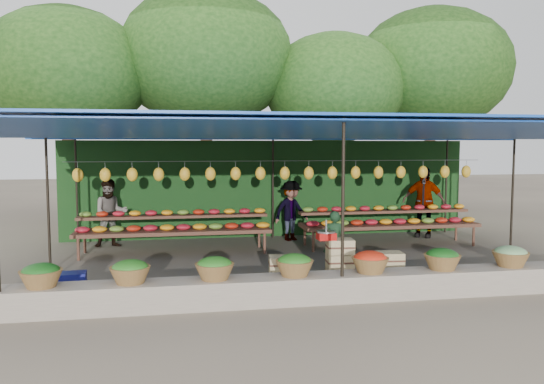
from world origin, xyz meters
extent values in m
plane|color=brown|center=(0.00, 0.00, 0.00)|extent=(60.00, 60.00, 0.00)
cube|color=gray|center=(0.00, -2.75, 0.20)|extent=(10.60, 0.55, 0.40)
cylinder|color=black|center=(0.00, -2.90, 1.40)|extent=(0.05, 0.05, 2.80)
cylinder|color=black|center=(-4.80, 0.00, 1.40)|extent=(0.05, 0.05, 2.80)
cylinder|color=black|center=(4.80, 0.00, 1.40)|extent=(0.05, 0.05, 2.80)
cylinder|color=black|center=(-4.80, 2.90, 1.40)|extent=(0.05, 0.05, 2.80)
cylinder|color=black|center=(0.00, 2.90, 1.40)|extent=(0.05, 0.05, 2.80)
cylinder|color=black|center=(4.80, 2.90, 1.40)|extent=(0.05, 0.05, 2.80)
cube|color=#174AB2|center=(0.00, 0.00, 2.80)|extent=(10.80, 6.60, 0.04)
cube|color=#174AB2|center=(0.00, -2.00, 2.62)|extent=(10.80, 2.19, 0.26)
cube|color=#174AB2|center=(0.00, 2.00, 2.62)|extent=(10.80, 2.19, 0.26)
cylinder|color=#9FA0A4|center=(0.00, 1.40, 2.02)|extent=(9.60, 0.01, 0.01)
ellipsoid|color=gold|center=(-4.50, 1.40, 1.74)|extent=(0.23, 0.17, 0.30)
ellipsoid|color=gold|center=(-3.94, 1.40, 1.74)|extent=(0.23, 0.17, 0.30)
ellipsoid|color=gold|center=(-3.38, 1.40, 1.74)|extent=(0.23, 0.17, 0.30)
ellipsoid|color=gold|center=(-2.81, 1.40, 1.74)|extent=(0.23, 0.17, 0.30)
ellipsoid|color=gold|center=(-2.25, 1.40, 1.74)|extent=(0.23, 0.17, 0.30)
ellipsoid|color=gold|center=(-1.69, 1.40, 1.74)|extent=(0.23, 0.17, 0.30)
ellipsoid|color=gold|center=(-1.12, 1.40, 1.74)|extent=(0.23, 0.17, 0.30)
ellipsoid|color=gold|center=(-0.56, 1.40, 1.74)|extent=(0.23, 0.17, 0.30)
ellipsoid|color=gold|center=(0.00, 1.40, 1.74)|extent=(0.23, 0.17, 0.30)
ellipsoid|color=gold|center=(0.56, 1.40, 1.74)|extent=(0.23, 0.17, 0.30)
ellipsoid|color=gold|center=(1.12, 1.40, 1.74)|extent=(0.23, 0.17, 0.30)
ellipsoid|color=gold|center=(1.69, 1.40, 1.74)|extent=(0.23, 0.17, 0.30)
ellipsoid|color=gold|center=(2.25, 1.40, 1.74)|extent=(0.23, 0.17, 0.30)
ellipsoid|color=gold|center=(2.81, 1.40, 1.74)|extent=(0.23, 0.17, 0.30)
ellipsoid|color=gold|center=(3.38, 1.40, 1.74)|extent=(0.23, 0.17, 0.30)
ellipsoid|color=gold|center=(3.94, 1.40, 1.74)|extent=(0.23, 0.17, 0.30)
ellipsoid|color=gold|center=(4.50, 1.40, 1.74)|extent=(0.23, 0.17, 0.30)
ellipsoid|color=#185516|center=(-4.30, -2.75, 0.62)|extent=(0.52, 0.52, 0.23)
ellipsoid|color=#296D1D|center=(-3.10, -2.75, 0.62)|extent=(0.52, 0.52, 0.23)
ellipsoid|color=#296D1D|center=(-1.90, -2.75, 0.62)|extent=(0.52, 0.52, 0.23)
ellipsoid|color=#296D1D|center=(-0.70, -2.75, 0.62)|extent=(0.52, 0.52, 0.23)
ellipsoid|color=red|center=(0.50, -2.75, 0.62)|extent=(0.52, 0.52, 0.23)
ellipsoid|color=#185516|center=(1.70, -2.75, 0.62)|extent=(0.52, 0.52, 0.23)
ellipsoid|color=#73A567|center=(2.90, -2.75, 0.62)|extent=(0.52, 0.52, 0.23)
cube|color=#1E4418|center=(0.00, 3.15, 1.25)|extent=(10.60, 0.06, 2.50)
cylinder|color=#362313|center=(-5.50, 5.80, 1.98)|extent=(0.36, 0.36, 3.97)
ellipsoid|color=#12340E|center=(-5.50, 5.80, 4.46)|extent=(4.77, 4.77, 3.69)
cylinder|color=#362313|center=(-1.50, 6.20, 2.24)|extent=(0.36, 0.36, 4.48)
ellipsoid|color=#12340E|center=(-1.50, 6.20, 5.04)|extent=(5.39, 5.39, 4.17)
cylinder|color=#362313|center=(2.50, 5.90, 1.86)|extent=(0.36, 0.36, 3.71)
ellipsoid|color=#12340E|center=(2.50, 5.90, 4.18)|extent=(4.47, 4.47, 3.45)
cylinder|color=#362313|center=(6.00, 6.30, 2.18)|extent=(0.36, 0.36, 4.35)
ellipsoid|color=#12340E|center=(6.00, 6.30, 4.90)|extent=(5.24, 5.24, 4.05)
cube|color=#47281C|center=(-2.50, 1.30, 0.50)|extent=(4.20, 0.95, 0.08)
cube|color=#47281C|center=(-2.50, 1.60, 0.78)|extent=(4.20, 0.35, 0.06)
cylinder|color=#47281C|center=(-4.45, 0.90, 0.25)|extent=(0.06, 0.06, 0.50)
cylinder|color=#47281C|center=(-0.55, 0.90, 0.25)|extent=(0.06, 0.06, 0.50)
cylinder|color=#47281C|center=(-4.45, 1.70, 0.25)|extent=(0.06, 0.06, 0.50)
cylinder|color=#47281C|center=(-0.55, 1.70, 0.25)|extent=(0.06, 0.06, 0.50)
ellipsoid|color=red|center=(-4.40, 1.15, 0.60)|extent=(0.31, 0.26, 0.13)
ellipsoid|color=olive|center=(-4.40, 1.60, 0.87)|extent=(0.26, 0.22, 0.12)
ellipsoid|color=#FE9D16|center=(-4.05, 1.15, 0.60)|extent=(0.31, 0.26, 0.13)
ellipsoid|color=red|center=(-4.05, 1.60, 0.87)|extent=(0.26, 0.22, 0.12)
ellipsoid|color=olive|center=(-3.70, 1.15, 0.60)|extent=(0.31, 0.26, 0.13)
ellipsoid|color=red|center=(-3.70, 1.60, 0.87)|extent=(0.26, 0.22, 0.12)
ellipsoid|color=red|center=(-3.35, 1.15, 0.60)|extent=(0.31, 0.26, 0.13)
ellipsoid|color=#FE9D16|center=(-3.35, 1.60, 0.87)|extent=(0.26, 0.22, 0.12)
ellipsoid|color=red|center=(-3.00, 1.15, 0.60)|extent=(0.31, 0.26, 0.13)
ellipsoid|color=red|center=(-3.00, 1.60, 0.87)|extent=(0.26, 0.22, 0.12)
ellipsoid|color=#FE9D16|center=(-2.65, 1.15, 0.60)|extent=(0.31, 0.26, 0.13)
ellipsoid|color=#FE9D16|center=(-2.65, 1.60, 0.87)|extent=(0.26, 0.22, 0.12)
ellipsoid|color=red|center=(-2.30, 1.15, 0.60)|extent=(0.31, 0.26, 0.13)
ellipsoid|color=olive|center=(-2.30, 1.60, 0.87)|extent=(0.26, 0.22, 0.12)
ellipsoid|color=#FE9D16|center=(-1.95, 1.15, 0.60)|extent=(0.31, 0.26, 0.13)
ellipsoid|color=red|center=(-1.95, 1.60, 0.87)|extent=(0.26, 0.22, 0.12)
ellipsoid|color=olive|center=(-1.60, 1.15, 0.60)|extent=(0.31, 0.26, 0.13)
ellipsoid|color=red|center=(-1.60, 1.60, 0.87)|extent=(0.26, 0.22, 0.12)
ellipsoid|color=red|center=(-1.25, 1.15, 0.60)|extent=(0.31, 0.26, 0.13)
ellipsoid|color=#FE9D16|center=(-1.25, 1.60, 0.87)|extent=(0.26, 0.22, 0.12)
ellipsoid|color=red|center=(-0.90, 1.15, 0.60)|extent=(0.31, 0.26, 0.13)
ellipsoid|color=red|center=(-0.90, 1.60, 0.87)|extent=(0.26, 0.22, 0.12)
ellipsoid|color=#FE9D16|center=(-0.55, 1.15, 0.60)|extent=(0.31, 0.26, 0.13)
ellipsoid|color=#FE9D16|center=(-0.55, 1.60, 0.87)|extent=(0.26, 0.22, 0.12)
cube|color=#47281C|center=(2.50, 1.30, 0.50)|extent=(4.20, 0.95, 0.08)
cube|color=#47281C|center=(2.50, 1.60, 0.78)|extent=(4.20, 0.35, 0.06)
cylinder|color=#47281C|center=(0.55, 0.90, 0.25)|extent=(0.06, 0.06, 0.50)
cylinder|color=#47281C|center=(4.45, 0.90, 0.25)|extent=(0.06, 0.06, 0.50)
cylinder|color=#47281C|center=(0.55, 1.70, 0.25)|extent=(0.06, 0.06, 0.50)
cylinder|color=#47281C|center=(4.45, 1.70, 0.25)|extent=(0.06, 0.06, 0.50)
ellipsoid|color=red|center=(0.60, 1.15, 0.60)|extent=(0.31, 0.26, 0.13)
ellipsoid|color=olive|center=(0.60, 1.60, 0.87)|extent=(0.26, 0.22, 0.12)
ellipsoid|color=#FE9D16|center=(0.95, 1.15, 0.60)|extent=(0.31, 0.26, 0.13)
ellipsoid|color=red|center=(0.95, 1.60, 0.87)|extent=(0.26, 0.22, 0.12)
ellipsoid|color=olive|center=(1.30, 1.15, 0.60)|extent=(0.31, 0.26, 0.13)
ellipsoid|color=red|center=(1.30, 1.60, 0.87)|extent=(0.26, 0.22, 0.12)
ellipsoid|color=red|center=(1.65, 1.15, 0.60)|extent=(0.31, 0.26, 0.13)
ellipsoid|color=#FE9D16|center=(1.65, 1.60, 0.87)|extent=(0.26, 0.22, 0.12)
ellipsoid|color=red|center=(2.00, 1.15, 0.60)|extent=(0.31, 0.26, 0.13)
ellipsoid|color=red|center=(2.00, 1.60, 0.87)|extent=(0.26, 0.22, 0.12)
ellipsoid|color=#FE9D16|center=(2.35, 1.15, 0.60)|extent=(0.31, 0.26, 0.13)
ellipsoid|color=#FE9D16|center=(2.35, 1.60, 0.87)|extent=(0.26, 0.22, 0.12)
ellipsoid|color=red|center=(2.70, 1.15, 0.60)|extent=(0.31, 0.26, 0.13)
ellipsoid|color=olive|center=(2.70, 1.60, 0.87)|extent=(0.26, 0.22, 0.12)
ellipsoid|color=#FE9D16|center=(3.05, 1.15, 0.60)|extent=(0.31, 0.26, 0.13)
ellipsoid|color=red|center=(3.05, 1.60, 0.87)|extent=(0.26, 0.22, 0.12)
ellipsoid|color=olive|center=(3.40, 1.15, 0.60)|extent=(0.31, 0.26, 0.13)
ellipsoid|color=red|center=(3.40, 1.60, 0.87)|extent=(0.26, 0.22, 0.12)
ellipsoid|color=red|center=(3.75, 1.15, 0.60)|extent=(0.31, 0.26, 0.13)
ellipsoid|color=#FE9D16|center=(3.75, 1.60, 0.87)|extent=(0.26, 0.22, 0.12)
ellipsoid|color=red|center=(4.10, 1.15, 0.60)|extent=(0.31, 0.26, 0.13)
ellipsoid|color=red|center=(4.10, 1.60, 0.87)|extent=(0.26, 0.22, 0.12)
ellipsoid|color=#FE9D16|center=(4.45, 1.15, 0.60)|extent=(0.31, 0.26, 0.13)
ellipsoid|color=#FE9D16|center=(4.45, 1.60, 0.87)|extent=(0.26, 0.22, 0.12)
cube|color=tan|center=(-0.70, -1.83, 0.12)|extent=(0.48, 0.39, 0.25)
cube|color=tan|center=(-0.70, -1.83, 0.39)|extent=(0.48, 0.39, 0.25)
cube|color=tan|center=(0.30, -1.83, 0.12)|extent=(0.48, 0.39, 0.25)
cube|color=tan|center=(0.30, -1.83, 0.39)|extent=(0.48, 0.39, 0.25)
cube|color=tan|center=(0.30, -1.83, 0.65)|extent=(0.48, 0.39, 0.25)
cube|color=tan|center=(1.20, -1.83, 0.12)|extent=(0.48, 0.39, 0.25)
cube|color=tan|center=(1.20, -1.83, 0.39)|extent=(0.48, 0.39, 0.25)
cube|color=red|center=(0.06, -1.83, 0.83)|extent=(0.30, 0.26, 0.12)
cylinder|color=#9FA0A4|center=(0.06, -1.83, 0.91)|extent=(0.32, 0.32, 0.03)
cylinder|color=#9FA0A4|center=(0.06, -1.83, 1.00)|extent=(0.03, 0.03, 0.22)
imported|color=#17331C|center=(0.46, -0.98, 0.58)|extent=(0.49, 0.40, 1.15)
imported|color=slate|center=(-3.95, 2.30, 0.80)|extent=(0.87, 0.74, 1.59)
imported|color=slate|center=(0.37, 2.42, 0.75)|extent=(1.10, 0.88, 1.49)
imported|color=slate|center=(3.87, 2.33, 0.91)|extent=(1.13, 0.98, 1.82)
cube|color=navy|center=(-4.57, -2.31, 0.14)|extent=(0.50, 0.39, 0.28)
cube|color=navy|center=(-4.16, -1.41, 0.14)|extent=(0.49, 0.37, 0.28)
camera|label=1|loc=(-2.43, -10.41, 2.35)|focal=35.00mm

